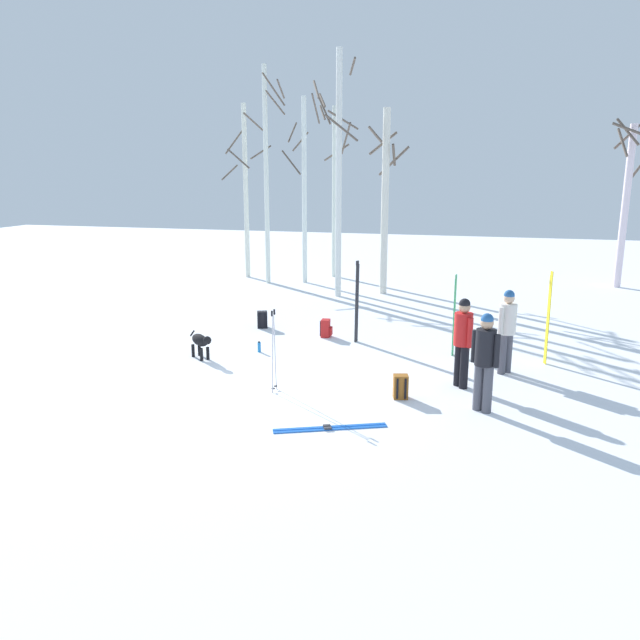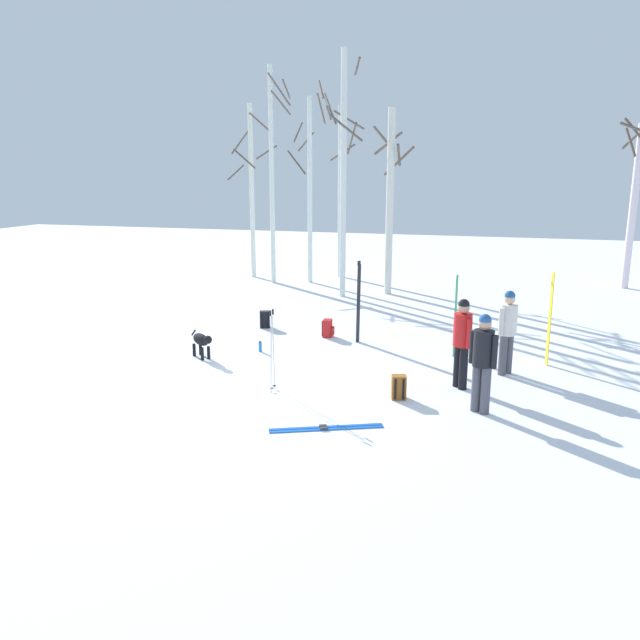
{
  "view_description": "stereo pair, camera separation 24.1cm",
  "coord_description": "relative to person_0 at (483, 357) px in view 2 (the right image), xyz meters",
  "views": [
    {
      "loc": [
        3.92,
        -10.43,
        4.01
      ],
      "look_at": [
        0.65,
        1.74,
        1.0
      ],
      "focal_mm": 35.21,
      "sensor_mm": 36.0,
      "label": 1
    },
    {
      "loc": [
        4.16,
        -10.37,
        4.01
      ],
      "look_at": [
        0.65,
        1.74,
        1.0
      ],
      "focal_mm": 35.21,
      "sensor_mm": 36.0,
      "label": 2
    }
  ],
  "objects": [
    {
      "name": "water_bottle_0",
      "position": [
        -4.93,
        2.38,
        -0.86
      ],
      "size": [
        0.07,
        0.07,
        0.25
      ],
      "color": "#1E72BF",
      "rests_on": "ground_plane"
    },
    {
      "name": "birch_tree_2",
      "position": [
        -6.52,
        11.39,
        2.43
      ],
      "size": [
        1.28,
        1.27,
        6.55
      ],
      "color": "silver",
      "rests_on": "ground_plane"
    },
    {
      "name": "birch_tree_4",
      "position": [
        -4.74,
        9.15,
        2.99
      ],
      "size": [
        1.63,
        1.49,
        7.61
      ],
      "color": "white",
      "rests_on": "ground_plane"
    },
    {
      "name": "birch_tree_5",
      "position": [
        -3.38,
        10.04,
        2.12
      ],
      "size": [
        1.33,
        1.34,
        5.94
      ],
      "color": "silver",
      "rests_on": "ground_plane"
    },
    {
      "name": "person_0",
      "position": [
        0.0,
        0.0,
        0.0
      ],
      "size": [
        0.47,
        0.34,
        1.72
      ],
      "color": "#4C4C56",
      "rests_on": "ground_plane"
    },
    {
      "name": "ski_pair_planted_1",
      "position": [
        -2.99,
        3.82,
        -0.01
      ],
      "size": [
        0.07,
        0.16,
        1.96
      ],
      "color": "black",
      "rests_on": "ground_plane"
    },
    {
      "name": "person_2",
      "position": [
        -0.41,
        1.17,
        0.0
      ],
      "size": [
        0.36,
        0.43,
        1.72
      ],
      "color": "black",
      "rests_on": "ground_plane"
    },
    {
      "name": "birch_tree_1",
      "position": [
        -7.74,
        10.91,
        2.95
      ],
      "size": [
        1.29,
        1.33,
        7.53
      ],
      "color": "silver",
      "rests_on": "ground_plane"
    },
    {
      "name": "ski_pair_planted_0",
      "position": [
        -0.69,
        3.25,
        -0.08
      ],
      "size": [
        0.04,
        0.16,
        1.82
      ],
      "color": "green",
      "rests_on": "ground_plane"
    },
    {
      "name": "ski_pair_lying_0",
      "position": [
        -2.32,
        -1.41,
        -0.97
      ],
      "size": [
        1.75,
        0.88,
        0.05
      ],
      "color": "blue",
      "rests_on": "ground_plane"
    },
    {
      "name": "ski_poles_0",
      "position": [
        -3.76,
        0.03,
        -0.16
      ],
      "size": [
        0.07,
        0.24,
        1.55
      ],
      "color": "#B2B2BC",
      "rests_on": "ground_plane"
    },
    {
      "name": "birch_tree_0",
      "position": [
        -8.99,
        11.97,
        2.36
      ],
      "size": [
        1.38,
        1.36,
        6.4
      ],
      "color": "silver",
      "rests_on": "ground_plane"
    },
    {
      "name": "backpack_2",
      "position": [
        -3.81,
        4.06,
        -0.77
      ],
      "size": [
        0.3,
        0.27,
        0.44
      ],
      "color": "red",
      "rests_on": "ground_plane"
    },
    {
      "name": "person_1",
      "position": [
        0.4,
        2.26,
        0.0
      ],
      "size": [
        0.36,
        0.43,
        1.72
      ],
      "color": "#4C4C56",
      "rests_on": "ground_plane"
    },
    {
      "name": "ground_plane",
      "position": [
        -3.98,
        -0.03,
        -0.98
      ],
      "size": [
        60.0,
        60.0,
        0.0
      ],
      "primitive_type": "plane",
      "color": "white"
    },
    {
      "name": "ski_pair_planted_2",
      "position": [
        1.25,
        3.15,
        0.01
      ],
      "size": [
        0.06,
        0.16,
        1.99
      ],
      "color": "yellow",
      "rests_on": "ground_plane"
    },
    {
      "name": "birch_tree_6",
      "position": [
        4.38,
        13.31,
        2.03
      ],
      "size": [
        1.25,
        1.34,
        5.71
      ],
      "color": "silver",
      "rests_on": "ground_plane"
    },
    {
      "name": "birch_tree_3",
      "position": [
        -5.77,
        12.92,
        2.45
      ],
      "size": [
        1.61,
        1.54,
        6.75
      ],
      "color": "silver",
      "rests_on": "ground_plane"
    },
    {
      "name": "dog",
      "position": [
        -5.98,
        1.57,
        -0.59
      ],
      "size": [
        0.75,
        0.57,
        0.57
      ],
      "color": "black",
      "rests_on": "ground_plane"
    },
    {
      "name": "backpack_1",
      "position": [
        -1.43,
        0.26,
        -0.77
      ],
      "size": [
        0.3,
        0.33,
        0.44
      ],
      "color": "#99591E",
      "rests_on": "ground_plane"
    },
    {
      "name": "backpack_0",
      "position": [
        -5.65,
        4.53,
        -0.77
      ],
      "size": [
        0.31,
        0.34,
        0.44
      ],
      "color": "black",
      "rests_on": "ground_plane"
    }
  ]
}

